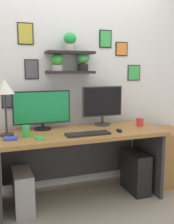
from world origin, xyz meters
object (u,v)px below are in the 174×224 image
desk_lamp (5,91)px  computer_tower_left (23,191)px  monitor_right (102,104)px  scissors_tray (10,139)px  desk (78,149)px  keyboard (88,134)px  cell_phone (40,138)px  coffee_mug (140,122)px  computer_mouse (119,130)px  water_cup (26,131)px  computer_tower_right (136,172)px  monitor_left (42,109)px  drawer_cabinet (165,156)px

desk_lamp → computer_tower_left: size_ratio=1.36×
monitor_right → scissors_tray: 1.12m
desk → computer_tower_left: desk is taller
keyboard → cell_phone: 0.47m
monitor_right → coffee_mug: (0.38, -0.20, -0.20)m
computer_mouse → water_cup: (-0.93, 0.11, 0.04)m
computer_tower_right → monitor_right: bearing=141.4°
monitor_right → computer_tower_right: bearing=-38.6°
keyboard → scissors_tray: bearing=175.3°
scissors_tray → computer_tower_left: size_ratio=0.30×
cell_phone → water_cup: water_cup is taller
desk → keyboard: 0.31m
computer_mouse → scissors_tray: computer_mouse is taller
monitor_left → drawer_cabinet: (1.48, -0.12, -0.64)m
cell_phone → scissors_tray: (-0.26, 0.04, 0.01)m
computer_mouse → drawer_cabinet: computer_mouse is taller
scissors_tray → computer_mouse: bearing=-2.7°
scissors_tray → computer_tower_left: (0.10, 0.09, -0.56)m
coffee_mug → drawer_cabinet: size_ratio=0.14×
water_cup → drawer_cabinet: water_cup is taller
cell_phone → computer_tower_left: bearing=133.2°
drawer_cabinet → desk: bearing=-178.2°
drawer_cabinet → desk_lamp: bearing=-179.1°
desk_lamp → coffee_mug: (1.45, -0.04, -0.39)m
monitor_right → scissors_tray: size_ratio=3.97×
scissors_tray → water_cup: size_ratio=1.09×
scissors_tray → water_cup: 0.17m
drawer_cabinet → computer_tower_right: drawer_cabinet is taller
desk → drawer_cabinet: desk is taller
water_cup → computer_tower_right: size_ratio=0.24×
computer_mouse → drawer_cabinet: (0.76, 0.25, -0.44)m
scissors_tray → computer_tower_left: 0.58m
computer_tower_left → keyboard: bearing=-13.5°
computer_mouse → desk_lamp: desk_lamp is taller
monitor_right → cell_phone: bearing=-154.9°
monitor_left → monitor_right: size_ratio=1.27×
coffee_mug → computer_tower_right: (-0.07, -0.05, -0.57)m
desk → monitor_left: 0.57m
computer_tower_right → monitor_left: bearing=166.0°
monitor_right → desk_lamp: (-1.07, -0.15, 0.19)m
cell_phone → drawer_cabinet: cell_phone is taller
computer_mouse → water_cup: bearing=173.4°
monitor_left → computer_tower_left: 0.84m
cell_phone → coffee_mug: bearing=1.6°
cell_phone → water_cup: bearing=130.9°
computer_mouse → computer_tower_left: bearing=171.8°
computer_mouse → computer_tower_right: computer_mouse is taller
cell_phone → coffee_mug: (1.17, 0.17, 0.04)m
computer_tower_right → desk_lamp: bearing=176.0°
drawer_cabinet → computer_tower_left: drawer_cabinet is taller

